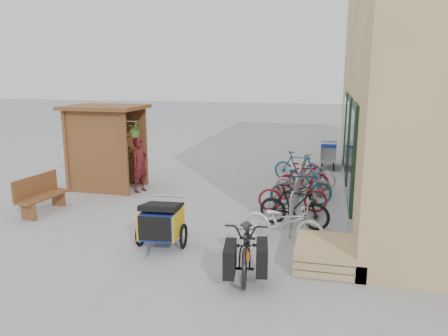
% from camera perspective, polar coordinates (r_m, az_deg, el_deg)
% --- Properties ---
extents(ground, '(80.00, 80.00, 0.00)m').
position_cam_1_polar(ground, '(9.78, -4.95, -7.42)').
color(ground, '#98989A').
extents(kiosk, '(2.49, 1.65, 2.40)m').
position_cam_1_polar(kiosk, '(12.93, -15.50, 4.12)').
color(kiosk, brown).
rests_on(kiosk, ground).
extents(bike_rack, '(0.05, 5.35, 0.86)m').
position_cam_1_polar(bike_rack, '(11.48, 9.84, -1.87)').
color(bike_rack, '#A5A8AD').
rests_on(bike_rack, ground).
extents(pallet_stack, '(1.00, 1.20, 0.40)m').
position_cam_1_polar(pallet_stack, '(7.95, 12.98, -10.88)').
color(pallet_stack, tan).
rests_on(pallet_stack, ground).
extents(bench, '(0.57, 1.47, 0.91)m').
position_cam_1_polar(bench, '(11.35, -22.84, -3.12)').
color(bench, brown).
rests_on(bench, ground).
extents(shopping_carts, '(0.55, 1.51, 0.98)m').
position_cam_1_polar(shopping_carts, '(15.89, 13.48, 2.11)').
color(shopping_carts, silver).
rests_on(shopping_carts, ground).
extents(child_trailer, '(0.96, 1.59, 0.92)m').
position_cam_1_polar(child_trailer, '(8.53, -8.19, -6.87)').
color(child_trailer, navy).
rests_on(child_trailer, ground).
extents(cargo_bike, '(0.95, 1.99, 1.00)m').
position_cam_1_polar(cargo_bike, '(7.42, 3.01, -9.85)').
color(cargo_bike, black).
rests_on(cargo_bike, ground).
extents(person_kiosk, '(0.52, 0.64, 1.53)m').
position_cam_1_polar(person_kiosk, '(12.45, -10.93, 0.37)').
color(person_kiosk, maroon).
rests_on(person_kiosk, ground).
extents(bike_0, '(1.76, 0.97, 0.88)m').
position_cam_1_polar(bike_0, '(8.69, 7.78, -7.01)').
color(bike_0, silver).
rests_on(bike_0, ground).
extents(bike_1, '(1.64, 0.80, 0.95)m').
position_cam_1_polar(bike_1, '(9.59, 9.15, -4.95)').
color(bike_1, black).
rests_on(bike_1, ground).
extents(bike_2, '(1.72, 0.78, 0.87)m').
position_cam_1_polar(bike_2, '(10.67, 8.96, -3.38)').
color(bike_2, maroon).
rests_on(bike_2, ground).
extents(bike_3, '(1.64, 0.83, 0.95)m').
position_cam_1_polar(bike_3, '(11.13, 10.07, -2.56)').
color(bike_3, '#1B5A6F').
rests_on(bike_3, ground).
extents(bike_4, '(1.53, 0.56, 0.80)m').
position_cam_1_polar(bike_4, '(12.02, 10.30, -1.83)').
color(bike_4, '#B87781').
rests_on(bike_4, ground).
extents(bike_5, '(1.55, 0.89, 0.90)m').
position_cam_1_polar(bike_5, '(12.24, 10.28, -1.34)').
color(bike_5, maroon).
rests_on(bike_5, ground).
extents(bike_6, '(1.69, 1.03, 0.84)m').
position_cam_1_polar(bike_6, '(13.02, 11.12, -0.68)').
color(bike_6, '#A7A8AC').
rests_on(bike_6, ground).
extents(bike_7, '(1.62, 0.85, 0.93)m').
position_cam_1_polar(bike_7, '(13.63, 9.64, 0.17)').
color(bike_7, '#1B5A6F').
rests_on(bike_7, ground).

